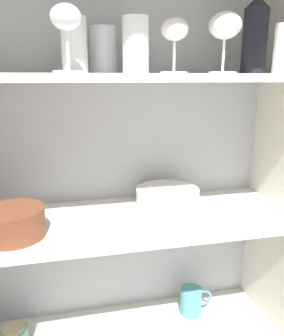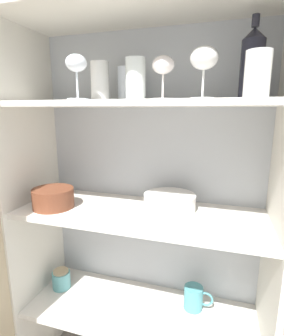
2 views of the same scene
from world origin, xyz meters
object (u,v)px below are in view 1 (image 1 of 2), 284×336
object	(u,v)px
plate_stack_white	(167,198)
coffee_mug_primary	(192,301)
wine_bottle	(255,35)
mixing_bowl_large	(13,222)

from	to	relation	value
plate_stack_white	coffee_mug_primary	xyz separation A→B (m)	(0.11, 0.02, -0.42)
coffee_mug_primary	plate_stack_white	bearing A→B (deg)	-167.21
plate_stack_white	coffee_mug_primary	bearing A→B (deg)	12.79
wine_bottle	plate_stack_white	world-z (taller)	wine_bottle
plate_stack_white	mixing_bowl_large	bearing A→B (deg)	-166.64
wine_bottle	mixing_bowl_large	bearing A→B (deg)	-171.98
plate_stack_white	mixing_bowl_large	xyz separation A→B (m)	(-0.45, -0.11, 0.01)
plate_stack_white	coffee_mug_primary	world-z (taller)	plate_stack_white
wine_bottle	coffee_mug_primary	bearing A→B (deg)	167.66
mixing_bowl_large	coffee_mug_primary	xyz separation A→B (m)	(0.56, 0.13, -0.43)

